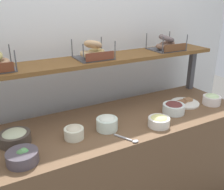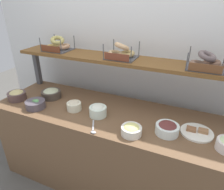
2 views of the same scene
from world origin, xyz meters
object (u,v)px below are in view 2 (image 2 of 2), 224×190
object	(u,v)px
bowl_veggie_mix	(36,104)
serving_spoon_near_plate	(93,129)
bowl_potato_salad	(74,105)
bagel_basket_sesame	(58,46)
bowl_hummus	(17,95)
serving_plate_white	(197,132)
bowl_cream_cheese	(98,110)
bowl_egg_salad	(131,130)
bowl_tuna_salad	(51,93)
bagel_basket_plain	(121,53)
bowl_chocolate_spread	(167,128)
bagel_basket_poppy	(205,63)

from	to	relation	value
bowl_veggie_mix	serving_spoon_near_plate	bearing A→B (deg)	-8.02
bowl_potato_salad	bagel_basket_sesame	world-z (taller)	bagel_basket_sesame
bowl_potato_salad	bagel_basket_sesame	distance (m)	0.69
bowl_hummus	serving_plate_white	size ratio (longest dim) A/B	0.72
bowl_cream_cheese	bowl_hummus	size ratio (longest dim) A/B	0.86
bowl_veggie_mix	serving_spoon_near_plate	size ratio (longest dim) A/B	1.12
bowl_cream_cheese	serving_spoon_near_plate	xyz separation A→B (m)	(0.06, -0.20, -0.05)
bowl_veggie_mix	serving_plate_white	world-z (taller)	bowl_veggie_mix
bowl_egg_salad	serving_spoon_near_plate	size ratio (longest dim) A/B	0.97
bowl_potato_salad	bowl_veggie_mix	distance (m)	0.37
bowl_veggie_mix	bowl_cream_cheese	bearing A→B (deg)	10.48
serving_spoon_near_plate	bowl_tuna_salad	bearing A→B (deg)	153.99
bagel_basket_plain	bowl_cream_cheese	bearing A→B (deg)	-100.95
bowl_potato_salad	bowl_egg_salad	bearing A→B (deg)	-12.79
bowl_egg_salad	bowl_cream_cheese	distance (m)	0.38
bowl_veggie_mix	bowl_chocolate_spread	xyz separation A→B (m)	(1.19, 0.10, 0.01)
bowl_egg_salad	bowl_veggie_mix	size ratio (longest dim) A/B	0.87
bowl_veggie_mix	bowl_tuna_salad	bearing A→B (deg)	90.87
bowl_cream_cheese	serving_spoon_near_plate	world-z (taller)	bowl_cream_cheese
bowl_hummus	bagel_basket_plain	xyz separation A→B (m)	(0.96, 0.41, 0.43)
bowl_veggie_mix	bowl_chocolate_spread	distance (m)	1.20
bagel_basket_plain	bowl_veggie_mix	bearing A→B (deg)	-144.91
bowl_potato_salad	bowl_veggie_mix	bearing A→B (deg)	-162.43
serving_spoon_near_plate	bagel_basket_poppy	bearing A→B (deg)	37.52
bowl_tuna_salad	bowl_potato_salad	xyz separation A→B (m)	(0.35, -0.12, -0.00)
serving_plate_white	bagel_basket_plain	size ratio (longest dim) A/B	0.89
bowl_tuna_salad	bowl_veggie_mix	distance (m)	0.23
bowl_potato_salad	bowl_hummus	distance (m)	0.64
bowl_cream_cheese	bagel_basket_plain	size ratio (longest dim) A/B	0.56
serving_spoon_near_plate	bagel_basket_poppy	xyz separation A→B (m)	(0.71, 0.55, 0.47)
bagel_basket_poppy	bowl_veggie_mix	bearing A→B (deg)	-161.63
bowl_veggie_mix	bagel_basket_plain	bearing A→B (deg)	35.09
bagel_basket_poppy	serving_plate_white	bearing A→B (deg)	-82.95
serving_plate_white	bagel_basket_sesame	world-z (taller)	bagel_basket_sesame
bowl_tuna_salad	serving_plate_white	xyz separation A→B (m)	(1.41, -0.04, -0.04)
bagel_basket_plain	bagel_basket_poppy	size ratio (longest dim) A/B	1.00
bowl_egg_salad	bowl_hummus	bearing A→B (deg)	176.33
bowl_egg_salad	bowl_potato_salad	world-z (taller)	bowl_potato_salad
bowl_veggie_mix	serving_plate_white	distance (m)	1.42
bowl_egg_salad	bagel_basket_plain	size ratio (longest dim) A/B	0.58
bowl_veggie_mix	serving_plate_white	xyz separation A→B (m)	(1.40, 0.19, -0.03)
bagel_basket_sesame	bagel_basket_plain	world-z (taller)	bagel_basket_plain
bowl_potato_salad	bowl_veggie_mix	xyz separation A→B (m)	(-0.35, -0.11, -0.01)
bowl_cream_cheese	bowl_veggie_mix	bearing A→B (deg)	-169.52
bowl_tuna_salad	bowl_cream_cheese	world-z (taller)	bowl_cream_cheese
bowl_potato_salad	bowl_hummus	bearing A→B (deg)	-174.96
bowl_tuna_salad	bowl_hummus	bearing A→B (deg)	-148.59
serving_spoon_near_plate	bagel_basket_plain	size ratio (longest dim) A/B	0.59
bowl_cream_cheese	bagel_basket_plain	world-z (taller)	bagel_basket_plain
serving_spoon_near_plate	bowl_veggie_mix	bearing A→B (deg)	171.98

